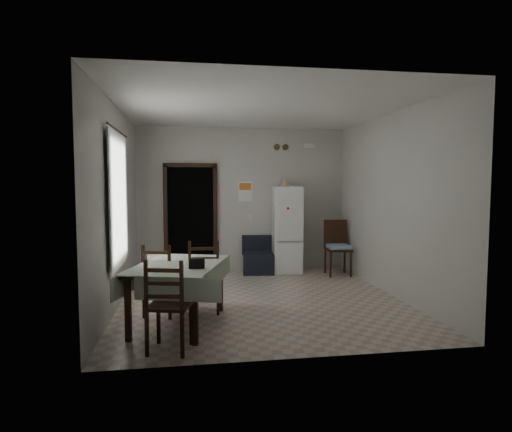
{
  "coord_description": "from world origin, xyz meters",
  "views": [
    {
      "loc": [
        -1.07,
        -6.36,
        1.78
      ],
      "look_at": [
        0.0,
        0.5,
        1.25
      ],
      "focal_mm": 30.0,
      "sensor_mm": 36.0,
      "label": 1
    }
  ],
  "objects_px": {
    "navy_seat": "(258,255)",
    "corner_chair": "(338,248)",
    "dining_chair_far_right": "(204,275)",
    "fridge": "(287,230)",
    "dining_table": "(179,294)",
    "dining_chair_near_head": "(169,304)",
    "dining_chair_far_left": "(162,279)"
  },
  "relations": [
    {
      "from": "navy_seat",
      "to": "corner_chair",
      "type": "distance_m",
      "value": 1.56
    },
    {
      "from": "navy_seat",
      "to": "dining_chair_far_right",
      "type": "distance_m",
      "value": 2.67
    },
    {
      "from": "fridge",
      "to": "dining_chair_far_right",
      "type": "distance_m",
      "value": 2.98
    },
    {
      "from": "dining_table",
      "to": "dining_chair_near_head",
      "type": "relative_size",
      "value": 1.48
    },
    {
      "from": "dining_chair_far_right",
      "to": "navy_seat",
      "type": "bearing_deg",
      "value": -110.99
    },
    {
      "from": "fridge",
      "to": "dining_table",
      "type": "relative_size",
      "value": 1.16
    },
    {
      "from": "navy_seat",
      "to": "dining_chair_far_right",
      "type": "bearing_deg",
      "value": -108.35
    },
    {
      "from": "dining_chair_far_right",
      "to": "dining_chair_far_left",
      "type": "bearing_deg",
      "value": 10.86
    },
    {
      "from": "dining_chair_near_head",
      "to": "corner_chair",
      "type": "bearing_deg",
      "value": -118.08
    },
    {
      "from": "fridge",
      "to": "navy_seat",
      "type": "height_order",
      "value": "fridge"
    },
    {
      "from": "fridge",
      "to": "dining_chair_near_head",
      "type": "xyz_separation_m",
      "value": [
        -2.14,
        -3.76,
        -0.36
      ]
    },
    {
      "from": "navy_seat",
      "to": "dining_chair_far_left",
      "type": "distance_m",
      "value": 3.02
    },
    {
      "from": "navy_seat",
      "to": "corner_chair",
      "type": "relative_size",
      "value": 0.68
    },
    {
      "from": "dining_table",
      "to": "dining_chair_far_left",
      "type": "xyz_separation_m",
      "value": [
        -0.24,
        0.45,
        0.1
      ]
    },
    {
      "from": "corner_chair",
      "to": "dining_chair_far_left",
      "type": "distance_m",
      "value": 3.82
    },
    {
      "from": "fridge",
      "to": "corner_chair",
      "type": "bearing_deg",
      "value": -20.91
    },
    {
      "from": "fridge",
      "to": "dining_chair_far_right",
      "type": "relative_size",
      "value": 1.7
    },
    {
      "from": "navy_seat",
      "to": "dining_chair_far_right",
      "type": "relative_size",
      "value": 0.72
    },
    {
      "from": "corner_chair",
      "to": "navy_seat",
      "type": "bearing_deg",
      "value": 167.49
    },
    {
      "from": "dining_chair_far_left",
      "to": "dining_chair_near_head",
      "type": "height_order",
      "value": "dining_chair_near_head"
    },
    {
      "from": "navy_seat",
      "to": "dining_table",
      "type": "relative_size",
      "value": 0.49
    },
    {
      "from": "navy_seat",
      "to": "dining_chair_far_right",
      "type": "xyz_separation_m",
      "value": [
        -1.15,
        -2.41,
        0.14
      ]
    },
    {
      "from": "dining_chair_near_head",
      "to": "fridge",
      "type": "bearing_deg",
      "value": -105.16
    },
    {
      "from": "fridge",
      "to": "corner_chair",
      "type": "xyz_separation_m",
      "value": [
        0.92,
        -0.42,
        -0.33
      ]
    },
    {
      "from": "dining_chair_far_left",
      "to": "dining_chair_far_right",
      "type": "distance_m",
      "value": 0.58
    },
    {
      "from": "corner_chair",
      "to": "dining_chair_near_head",
      "type": "bearing_deg",
      "value": -129.18
    },
    {
      "from": "dining_chair_far_left",
      "to": "dining_table",
      "type": "bearing_deg",
      "value": 136.39
    },
    {
      "from": "dining_table",
      "to": "dining_chair_far_left",
      "type": "bearing_deg",
      "value": 134.79
    },
    {
      "from": "navy_seat",
      "to": "dining_chair_far_left",
      "type": "xyz_separation_m",
      "value": [
        -1.72,
        -2.47,
        0.13
      ]
    },
    {
      "from": "dining_chair_far_right",
      "to": "dining_chair_near_head",
      "type": "relative_size",
      "value": 1.01
    },
    {
      "from": "dining_table",
      "to": "dining_chair_far_left",
      "type": "distance_m",
      "value": 0.52
    },
    {
      "from": "corner_chair",
      "to": "dining_chair_far_left",
      "type": "height_order",
      "value": "corner_chair"
    }
  ]
}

